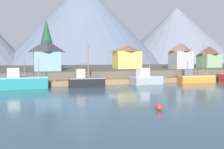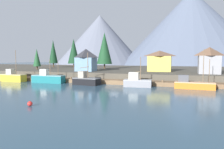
% 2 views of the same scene
% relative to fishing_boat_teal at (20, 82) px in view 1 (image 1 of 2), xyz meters
% --- Properties ---
extents(ground_plane, '(400.00, 400.00, 1.00)m').
position_rel_fishing_boat_teal_xyz_m(ground_plane, '(18.11, 21.44, -1.71)').
color(ground_plane, '#335166').
extents(dock, '(80.00, 4.00, 1.60)m').
position_rel_fishing_boat_teal_xyz_m(dock, '(18.11, 3.42, -0.71)').
color(dock, brown).
rests_on(dock, ground_plane).
extents(shoreline_bank, '(400.00, 56.00, 2.50)m').
position_rel_fishing_boat_teal_xyz_m(shoreline_bank, '(18.11, 33.44, 0.04)').
color(shoreline_bank, '#4C473D').
rests_on(shoreline_bank, ground_plane).
extents(mountain_central_peak, '(118.05, 118.05, 62.12)m').
position_rel_fishing_boat_teal_xyz_m(mountain_central_peak, '(42.76, 139.18, 29.85)').
color(mountain_central_peak, slate).
rests_on(mountain_central_peak, ground_plane).
extents(mountain_east_peak, '(99.77, 99.77, 47.14)m').
position_rel_fishing_boat_teal_xyz_m(mountain_east_peak, '(119.63, 134.12, 22.36)').
color(mountain_east_peak, slate).
rests_on(mountain_east_peak, ground_plane).
extents(fishing_boat_teal, '(9.08, 2.62, 6.35)m').
position_rel_fishing_boat_teal_xyz_m(fishing_boat_teal, '(0.00, 0.00, 0.00)').
color(fishing_boat_teal, '#196B70').
rests_on(fishing_boat_teal, ground_plane).
extents(fishing_boat_black, '(6.88, 3.88, 8.04)m').
position_rel_fishing_boat_teal_xyz_m(fishing_boat_black, '(11.62, -0.66, -0.09)').
color(fishing_boat_black, black).
rests_on(fishing_boat_black, ground_plane).
extents(fishing_boat_grey, '(6.53, 3.20, 6.96)m').
position_rel_fishing_boat_teal_xyz_m(fishing_boat_grey, '(24.40, -0.32, -0.04)').
color(fishing_boat_grey, gray).
rests_on(fishing_boat_grey, ground_plane).
extents(fishing_boat_orange, '(8.34, 2.82, 8.58)m').
position_rel_fishing_boat_teal_xyz_m(fishing_boat_orange, '(36.72, -0.08, -0.24)').
color(fishing_boat_orange, '#CC6B1E').
rests_on(fishing_boat_orange, ground_plane).
extents(house_yellow, '(7.38, 5.05, 6.46)m').
position_rel_fishing_boat_teal_xyz_m(house_yellow, '(27.94, 18.53, 4.59)').
color(house_yellow, gold).
rests_on(house_yellow, shoreline_bank).
extents(house_blue, '(6.04, 4.91, 7.06)m').
position_rel_fishing_boat_teal_xyz_m(house_blue, '(5.63, 12.30, 4.91)').
color(house_blue, '#6689A8').
rests_on(house_blue, shoreline_bank).
extents(house_green, '(6.17, 5.17, 6.70)m').
position_rel_fishing_boat_teal_xyz_m(house_green, '(55.40, 17.75, 4.72)').
color(house_green, '#6B8E66').
rests_on(house_green, shoreline_bank).
extents(house_grey, '(5.55, 4.65, 7.08)m').
position_rel_fishing_boat_teal_xyz_m(house_grey, '(41.32, 12.30, 4.91)').
color(house_grey, gray).
rests_on(house_grey, shoreline_bank).
extents(conifer_near_left, '(3.10, 3.10, 8.50)m').
position_rel_fishing_boat_teal_xyz_m(conifer_near_left, '(55.50, 34.26, 6.48)').
color(conifer_near_left, '#4C3823').
rests_on(conifer_near_left, shoreline_bank).
extents(conifer_mid_right, '(5.83, 5.83, 13.80)m').
position_rel_fishing_boat_teal_xyz_m(conifer_mid_right, '(6.76, 26.64, 9.13)').
color(conifer_mid_right, '#4C3823').
rests_on(conifer_mid_right, shoreline_bank).
extents(channel_buoy, '(0.70, 0.70, 0.70)m').
position_rel_fishing_boat_teal_xyz_m(channel_buoy, '(13.79, -24.31, -0.86)').
color(channel_buoy, red).
rests_on(channel_buoy, ground_plane).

